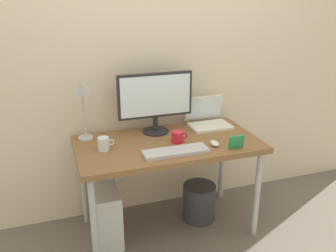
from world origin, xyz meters
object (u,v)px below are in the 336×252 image
object	(u,v)px
coffee_mug	(178,137)
keyboard	(176,152)
monitor	(155,99)
laptop	(208,118)
desk	(168,150)
wastebasket	(199,202)
mouse	(215,143)
desk_lamp	(83,97)
computer_tower	(106,215)
photo_frame	(236,142)
glass_cup	(104,144)

from	to	relation	value
coffee_mug	keyboard	bearing A→B (deg)	-113.85
monitor	laptop	distance (m)	0.49
desk	wastebasket	world-z (taller)	desk
mouse	wastebasket	bearing A→B (deg)	92.22
desk	keyboard	xyz separation A→B (m)	(-0.01, -0.20, 0.08)
monitor	keyboard	world-z (taller)	monitor
coffee_mug	desk_lamp	bearing A→B (deg)	158.44
computer_tower	desk	bearing A→B (deg)	-1.11
photo_frame	computer_tower	xyz separation A→B (m)	(-0.88, 0.27, -0.56)
desk	computer_tower	distance (m)	0.65
monitor	glass_cup	world-z (taller)	monitor
computer_tower	photo_frame	bearing A→B (deg)	-17.06
keyboard	laptop	bearing A→B (deg)	45.40
coffee_mug	photo_frame	bearing A→B (deg)	-33.85
desk	glass_cup	world-z (taller)	glass_cup
coffee_mug	wastebasket	xyz separation A→B (m)	(0.22, 0.07, -0.62)
coffee_mug	computer_tower	bearing A→B (deg)	175.79
desk_lamp	wastebasket	distance (m)	1.24
desk	mouse	distance (m)	0.34
desk	monitor	size ratio (longest dim) A/B	2.30
mouse	photo_frame	distance (m)	0.15
desk	mouse	size ratio (longest dim) A/B	14.50
monitor	photo_frame	world-z (taller)	monitor
desk_lamp	photo_frame	size ratio (longest dim) A/B	4.20
desk_lamp	mouse	xyz separation A→B (m)	(0.84, -0.38, -0.31)
coffee_mug	computer_tower	size ratio (longest dim) A/B	0.28
keyboard	coffee_mug	size ratio (longest dim) A/B	3.69
desk_lamp	monitor	bearing A→B (deg)	-0.08
keyboard	mouse	distance (m)	0.30
mouse	glass_cup	world-z (taller)	glass_cup
desk	coffee_mug	world-z (taller)	coffee_mug
desk	keyboard	distance (m)	0.22
desk_lamp	glass_cup	xyz separation A→B (m)	(0.09, -0.21, -0.28)
photo_frame	computer_tower	bearing A→B (deg)	162.94
mouse	laptop	bearing A→B (deg)	72.37
coffee_mug	glass_cup	distance (m)	0.52
keyboard	computer_tower	distance (m)	0.73
keyboard	glass_cup	xyz separation A→B (m)	(-0.44, 0.21, 0.03)
coffee_mug	wastebasket	bearing A→B (deg)	17.70
mouse	glass_cup	bearing A→B (deg)	166.91
desk_lamp	keyboard	size ratio (longest dim) A/B	1.05
laptop	computer_tower	world-z (taller)	laptop
laptop	wastebasket	world-z (taller)	laptop
desk	laptop	distance (m)	0.49
desk	laptop	size ratio (longest dim) A/B	4.08
keyboard	desk	bearing A→B (deg)	85.80
laptop	photo_frame	world-z (taller)	laptop
desk	computer_tower	bearing A→B (deg)	178.89
laptop	desk_lamp	distance (m)	1.00
mouse	keyboard	bearing A→B (deg)	-173.77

